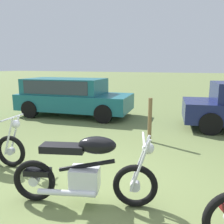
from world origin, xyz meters
TOP-DOWN VIEW (x-y plane):
  - ground_plane at (0.00, 0.00)m, footprint 120.00×120.00m
  - motorcycle_black at (0.08, -0.36)m, footprint 2.00×0.92m
  - car_teal at (-3.42, 4.73)m, footprint 4.46×2.28m
  - fence_post_wooden at (0.23, 2.71)m, footprint 0.10×0.10m

SIDE VIEW (x-z plane):
  - ground_plane at x=0.00m, z-range 0.00..0.00m
  - motorcycle_black at x=0.08m, z-range -0.01..1.00m
  - fence_post_wooden at x=0.23m, z-range 0.00..1.14m
  - car_teal at x=-3.42m, z-range 0.12..1.55m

